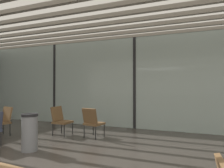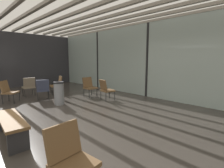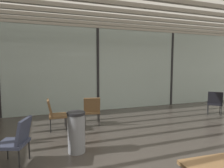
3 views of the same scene
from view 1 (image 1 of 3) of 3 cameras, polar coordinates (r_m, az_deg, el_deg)
The scene contains 9 objects.
glass_curtain_wall at distance 7.76m, azimuth 6.06°, elevation 0.34°, with size 14.00×0.08×3.26m, color #A3B7B2.
window_mullion_0 at distance 9.39m, azimuth -14.85°, elevation 0.18°, with size 0.10×0.12×3.26m, color black.
window_mullion_1 at distance 7.76m, azimuth 6.06°, elevation 0.34°, with size 0.10×0.12×3.26m, color black.
ceiling_slats at distance 5.04m, azimuth -5.62°, elevation 20.49°, with size 13.72×6.72×0.10m.
parked_airplane at distance 13.79m, azimuth 7.90°, elevation 2.55°, with size 12.85×4.54×4.54m.
lounge_chair_0 at distance 6.36m, azimuth -5.21°, elevation -9.68°, with size 0.57×0.61×0.87m.
lounge_chair_3 at distance 7.38m, azimuth -26.96°, elevation -8.36°, with size 0.60×0.63×0.87m.
lounge_chair_5 at distance 6.89m, azimuth -13.50°, elevation -8.97°, with size 0.54×0.49×0.87m.
trash_bin at distance 5.45m, azimuth -20.96°, elevation -11.80°, with size 0.38×0.38×0.86m.
Camera 1 is at (2.24, -2.23, 1.48)m, focal length 34.54 mm.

